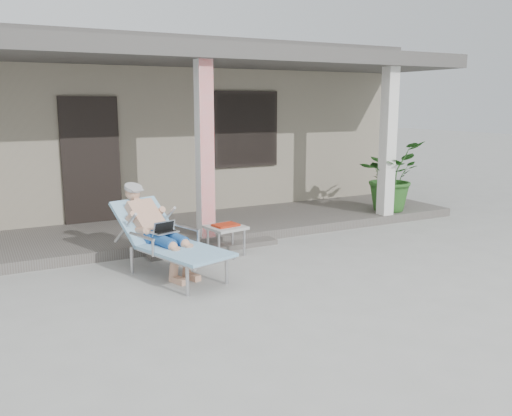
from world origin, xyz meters
TOP-DOWN VIEW (x-y plane):
  - ground at (0.00, 0.00)m, footprint 60.00×60.00m
  - house at (0.00, 6.50)m, footprint 10.40×5.40m
  - porch_deck at (0.00, 3.00)m, footprint 10.00×2.00m
  - porch_overhang at (0.00, 2.95)m, footprint 10.00×2.30m
  - porch_step at (0.00, 1.85)m, footprint 2.00×0.30m
  - lounger at (-1.01, 1.14)m, footprint 1.17×1.89m
  - side_table at (0.07, 1.59)m, footprint 0.57×0.57m
  - potted_palm at (3.84, 2.43)m, footprint 1.47×1.39m

SIDE VIEW (x-z plane):
  - ground at x=0.00m, z-range 0.00..0.00m
  - porch_step at x=0.00m, z-range 0.00..0.07m
  - porch_deck at x=0.00m, z-range 0.00..0.15m
  - side_table at x=0.07m, z-range 0.15..0.60m
  - lounger at x=-1.01m, z-range 0.14..1.32m
  - potted_palm at x=3.84m, z-range 0.15..1.45m
  - house at x=0.00m, z-range 0.02..3.32m
  - porch_overhang at x=0.00m, z-range 1.36..4.21m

